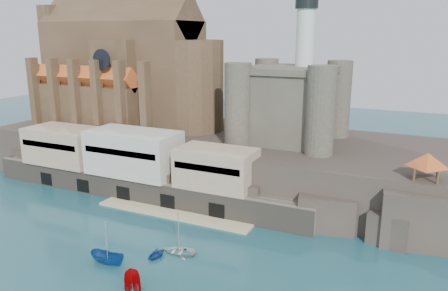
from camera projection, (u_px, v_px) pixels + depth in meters
ground at (95, 258)px, 62.89m from camera, size 300.00×300.00×0.00m
promontory at (215, 157)px, 96.25m from camera, size 100.00×36.00×10.00m
quay at (132, 166)px, 85.80m from camera, size 70.00×12.00×13.05m
church at (129, 73)px, 103.99m from camera, size 47.00×25.93×30.51m
castle_keep at (291, 100)px, 87.70m from camera, size 21.20×21.20×29.30m
rock_outcrop at (421, 216)px, 67.24m from camera, size 14.50×10.50×8.70m
pavilion at (427, 162)px, 65.21m from camera, size 6.40×6.40×5.40m
boat_2 at (108, 263)px, 61.35m from camera, size 2.18×2.12×5.59m
boat_6 at (179, 253)px, 64.32m from camera, size 1.49×3.80×5.18m
boat_7 at (156, 257)px, 62.99m from camera, size 3.21×2.27×3.42m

